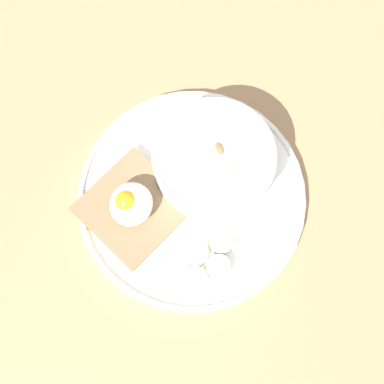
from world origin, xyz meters
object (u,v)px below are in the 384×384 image
object	(u,v)px
poached_egg	(130,204)
banana_slice_front	(195,253)
banana_slice_back	(194,280)
oatmeal_bowl	(214,161)
banana_slice_right	(221,242)
toast_slice	(133,209)
banana_slice_left	(218,266)

from	to	relation	value
poached_egg	banana_slice_front	xyz separation A→B (cm)	(-2.98, -8.44, -2.51)
banana_slice_front	banana_slice_back	world-z (taller)	same
oatmeal_bowl	poached_egg	distance (cm)	10.75
poached_egg	banana_slice_front	bearing A→B (deg)	-109.46
banana_slice_back	poached_egg	bearing A→B (deg)	56.97
poached_egg	banana_slice_back	distance (cm)	11.23
banana_slice_right	banana_slice_front	bearing A→B (deg)	129.09
oatmeal_bowl	banana_slice_right	world-z (taller)	oatmeal_bowl
toast_slice	banana_slice_left	world-z (taller)	banana_slice_left
poached_egg	banana_slice_right	distance (cm)	11.26
poached_egg	banana_slice_right	world-z (taller)	poached_egg
toast_slice	banana_slice_right	world-z (taller)	same
poached_egg	banana_slice_front	size ratio (longest dim) A/B	1.26
banana_slice_left	banana_slice_right	bearing A→B (deg)	9.46
toast_slice	banana_slice_left	distance (cm)	11.94
banana_slice_back	toast_slice	bearing A→B (deg)	56.70
toast_slice	banana_slice_right	size ratio (longest dim) A/B	5.09
toast_slice	banana_slice_back	bearing A→B (deg)	-123.30
poached_egg	banana_slice_back	xyz separation A→B (cm)	(-5.96, -9.17, -2.56)
banana_slice_front	banana_slice_back	xyz separation A→B (cm)	(-2.98, -0.72, -0.06)
poached_egg	banana_slice_right	bearing A→B (deg)	-95.04
poached_egg	banana_slice_left	size ratio (longest dim) A/B	1.50
toast_slice	banana_slice_right	distance (cm)	10.90
oatmeal_bowl	poached_egg	world-z (taller)	oatmeal_bowl
banana_slice_front	poached_egg	bearing A→B (deg)	70.54
oatmeal_bowl	banana_slice_back	world-z (taller)	oatmeal_bowl
banana_slice_front	oatmeal_bowl	bearing A→B (deg)	4.15
banana_slice_left	banana_slice_right	size ratio (longest dim) A/B	1.22
banana_slice_front	banana_slice_right	xyz separation A→B (cm)	(2.02, -2.49, -0.02)
toast_slice	poached_egg	distance (cm)	2.39
toast_slice	banana_slice_left	size ratio (longest dim) A/B	4.19
banana_slice_front	banana_slice_right	size ratio (longest dim) A/B	1.45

